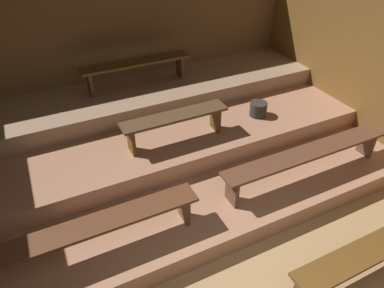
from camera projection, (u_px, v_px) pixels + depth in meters
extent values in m
cube|color=tan|center=(187.00, 197.00, 5.06)|extent=(7.17, 5.90, 0.08)
cube|color=brown|center=(125.00, 54.00, 6.21)|extent=(7.17, 0.06, 2.46)
cube|color=brown|center=(372.00, 75.00, 5.47)|extent=(0.06, 5.90, 2.46)
cube|color=#B07B5B|center=(168.00, 161.00, 5.47)|extent=(6.37, 3.69, 0.28)
cube|color=tan|center=(153.00, 127.00, 5.74)|extent=(6.37, 2.50, 0.28)
cube|color=tan|center=(140.00, 96.00, 6.02)|extent=(6.37, 1.29, 0.28)
cube|color=brown|center=(356.00, 257.00, 3.69)|extent=(1.55, 0.31, 0.04)
cube|color=brown|center=(81.00, 229.00, 3.63)|extent=(2.60, 0.31, 0.04)
cube|color=brown|center=(184.00, 208.00, 4.18)|extent=(0.05, 0.25, 0.39)
cube|color=brown|center=(308.00, 153.00, 4.72)|extent=(2.60, 0.31, 0.04)
cube|color=brown|center=(232.00, 191.00, 4.42)|extent=(0.05, 0.25, 0.39)
cube|color=brown|center=(366.00, 143.00, 5.27)|extent=(0.05, 0.25, 0.39)
cube|color=brown|center=(175.00, 116.00, 4.95)|extent=(1.57, 0.31, 0.04)
cube|color=#5A3A13|center=(131.00, 140.00, 4.84)|extent=(0.05, 0.25, 0.39)
cube|color=#5A3A13|center=(215.00, 118.00, 5.31)|extent=(0.05, 0.25, 0.39)
cube|color=brown|center=(136.00, 62.00, 5.82)|extent=(1.84, 0.31, 0.04)
cube|color=brown|center=(90.00, 83.00, 5.66)|extent=(0.05, 0.25, 0.39)
cube|color=brown|center=(180.00, 66.00, 6.23)|extent=(0.05, 0.25, 0.39)
cylinder|color=#332D28|center=(258.00, 109.00, 5.71)|extent=(0.28, 0.28, 0.23)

